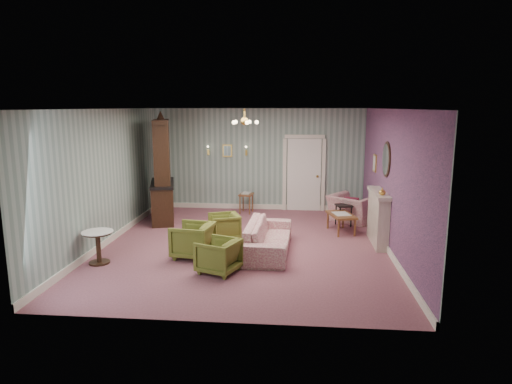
# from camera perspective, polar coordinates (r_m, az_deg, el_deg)

# --- Properties ---
(floor) EXTENTS (7.00, 7.00, 0.00)m
(floor) POSITION_cam_1_polar(r_m,az_deg,el_deg) (9.67, -1.40, -6.84)
(floor) COLOR #8F5362
(floor) RESTS_ON ground
(ceiling) EXTENTS (7.00, 7.00, 0.00)m
(ceiling) POSITION_cam_1_polar(r_m,az_deg,el_deg) (9.21, -1.48, 10.61)
(ceiling) COLOR white
(ceiling) RESTS_ON ground
(wall_back) EXTENTS (6.00, 0.00, 6.00)m
(wall_back) POSITION_cam_1_polar(r_m,az_deg,el_deg) (12.78, 0.34, 4.18)
(wall_back) COLOR gray
(wall_back) RESTS_ON ground
(wall_front) EXTENTS (6.00, 0.00, 6.00)m
(wall_front) POSITION_cam_1_polar(r_m,az_deg,el_deg) (5.94, -5.27, -3.74)
(wall_front) COLOR gray
(wall_front) RESTS_ON ground
(wall_left) EXTENTS (0.00, 7.00, 7.00)m
(wall_left) POSITION_cam_1_polar(r_m,az_deg,el_deg) (10.12, -18.58, 1.82)
(wall_left) COLOR gray
(wall_left) RESTS_ON ground
(wall_right) EXTENTS (0.00, 7.00, 7.00)m
(wall_right) POSITION_cam_1_polar(r_m,az_deg,el_deg) (9.48, 16.90, 1.34)
(wall_right) COLOR gray
(wall_right) RESTS_ON ground
(wall_right_floral) EXTENTS (0.00, 7.00, 7.00)m
(wall_right_floral) POSITION_cam_1_polar(r_m,az_deg,el_deg) (9.47, 16.81, 1.34)
(wall_right_floral) COLOR #B75B8B
(wall_right_floral) RESTS_ON ground
(door) EXTENTS (1.12, 0.12, 2.16)m
(door) POSITION_cam_1_polar(r_m,az_deg,el_deg) (12.75, 6.16, 2.42)
(door) COLOR white
(door) RESTS_ON floor
(olive_chair_a) EXTENTS (0.82, 0.84, 0.68)m
(olive_chair_a) POSITION_cam_1_polar(r_m,az_deg,el_deg) (8.09, -4.83, -7.95)
(olive_chair_a) COLOR #636824
(olive_chair_a) RESTS_ON floor
(olive_chair_b) EXTENTS (0.79, 0.83, 0.76)m
(olive_chair_b) POSITION_cam_1_polar(r_m,az_deg,el_deg) (8.93, -8.10, -5.93)
(olive_chair_b) COLOR #636824
(olive_chair_b) RESTS_ON floor
(olive_chair_c) EXTENTS (0.78, 0.81, 0.65)m
(olive_chair_c) POSITION_cam_1_polar(r_m,az_deg,el_deg) (10.03, -4.09, -4.28)
(olive_chair_c) COLOR #636824
(olive_chair_c) RESTS_ON floor
(sofa_chintz) EXTENTS (0.71, 2.18, 0.84)m
(sofa_chintz) POSITION_cam_1_polar(r_m,az_deg,el_deg) (9.13, 1.60, -5.15)
(sofa_chintz) COLOR #A2415D
(sofa_chintz) RESTS_ON floor
(wingback_chair) EXTENTS (1.27, 1.21, 0.93)m
(wingback_chair) POSITION_cam_1_polar(r_m,az_deg,el_deg) (11.77, 12.26, -1.51)
(wingback_chair) COLOR #A2415D
(wingback_chair) RESTS_ON floor
(dresser) EXTENTS (1.00, 1.76, 2.78)m
(dresser) POSITION_cam_1_polar(r_m,az_deg,el_deg) (11.75, -11.99, 3.06)
(dresser) COLOR black
(dresser) RESTS_ON floor
(fireplace) EXTENTS (0.30, 1.40, 1.16)m
(fireplace) POSITION_cam_1_polar(r_m,az_deg,el_deg) (10.01, 15.38, -3.18)
(fireplace) COLOR beige
(fireplace) RESTS_ON floor
(mantel_vase) EXTENTS (0.15, 0.15, 0.15)m
(mantel_vase) POSITION_cam_1_polar(r_m,az_deg,el_deg) (9.48, 15.88, 0.07)
(mantel_vase) COLOR gold
(mantel_vase) RESTS_ON fireplace
(oval_mirror) EXTENTS (0.04, 0.76, 0.84)m
(oval_mirror) POSITION_cam_1_polar(r_m,az_deg,el_deg) (9.80, 16.33, 4.04)
(oval_mirror) COLOR white
(oval_mirror) RESTS_ON wall_right
(framed_print) EXTENTS (0.04, 0.34, 0.42)m
(framed_print) POSITION_cam_1_polar(r_m,az_deg,el_deg) (11.15, 14.99, 3.59)
(framed_print) COLOR gold
(framed_print) RESTS_ON wall_right
(coffee_table) EXTENTS (0.70, 0.98, 0.45)m
(coffee_table) POSITION_cam_1_polar(r_m,az_deg,el_deg) (10.78, 10.83, -3.92)
(coffee_table) COLOR brown
(coffee_table) RESTS_ON floor
(side_table_black) EXTENTS (0.44, 0.44, 0.55)m
(side_table_black) POSITION_cam_1_polar(r_m,az_deg,el_deg) (11.33, 11.15, -2.95)
(side_table_black) COLOR black
(side_table_black) RESTS_ON floor
(pedestal_table) EXTENTS (0.63, 0.63, 0.64)m
(pedestal_table) POSITION_cam_1_polar(r_m,az_deg,el_deg) (9.02, -19.54, -6.69)
(pedestal_table) COLOR black
(pedestal_table) RESTS_ON floor
(nesting_table) EXTENTS (0.42, 0.50, 0.59)m
(nesting_table) POSITION_cam_1_polar(r_m,az_deg,el_deg) (12.50, -1.24, -1.34)
(nesting_table) COLOR brown
(nesting_table) RESTS_ON floor
(gilt_mirror_back) EXTENTS (0.28, 0.06, 0.36)m
(gilt_mirror_back) POSITION_cam_1_polar(r_m,az_deg,el_deg) (12.82, -3.70, 5.30)
(gilt_mirror_back) COLOR gold
(gilt_mirror_back) RESTS_ON wall_back
(sconce_left) EXTENTS (0.16, 0.12, 0.30)m
(sconce_left) POSITION_cam_1_polar(r_m,az_deg,el_deg) (12.90, -6.14, 5.29)
(sconce_left) COLOR gold
(sconce_left) RESTS_ON wall_back
(sconce_right) EXTENTS (0.16, 0.12, 0.30)m
(sconce_right) POSITION_cam_1_polar(r_m,az_deg,el_deg) (12.73, -1.26, 5.28)
(sconce_right) COLOR gold
(sconce_right) RESTS_ON wall_back
(chandelier) EXTENTS (0.56, 0.56, 0.36)m
(chandelier) POSITION_cam_1_polar(r_m,az_deg,el_deg) (9.22, -1.48, 8.93)
(chandelier) COLOR gold
(chandelier) RESTS_ON ceiling
(burgundy_cushion) EXTENTS (0.41, 0.28, 0.39)m
(burgundy_cushion) POSITION_cam_1_polar(r_m,az_deg,el_deg) (11.62, 12.11, -1.61)
(burgundy_cushion) COLOR maroon
(burgundy_cushion) RESTS_ON wingback_chair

